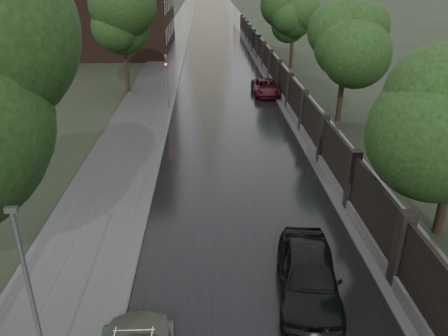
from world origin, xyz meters
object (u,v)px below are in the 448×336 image
tree_right_b (346,46)px  car_right_far (266,87)px  tree_right_c (294,18)px  traffic_light (167,77)px  tree_left_far (123,28)px  lamp_post (33,303)px  car_right_near (308,274)px

tree_right_b → car_right_far: bearing=120.6°
tree_right_c → traffic_light: tree_right_c is taller
tree_left_far → tree_right_c: size_ratio=1.05×
tree_left_far → traffic_light: 6.84m
tree_left_far → car_right_far: size_ratio=1.68×
lamp_post → traffic_light: (1.10, 23.49, -0.27)m
traffic_light → lamp_post: bearing=-92.7°
tree_right_c → lamp_post: 40.67m
tree_right_c → car_right_far: bearing=-110.3°
car_right_near → traffic_light: bearing=113.1°
car_right_near → car_right_far: size_ratio=1.04×
tree_left_far → traffic_light: tree_left_far is taller
tree_right_c → traffic_light: bearing=-128.2°
traffic_light → car_right_near: 21.28m
tree_right_c → car_right_near: bearing=-99.5°
tree_right_b → car_right_near: 18.83m
tree_left_far → tree_right_c: 18.45m
car_right_far → tree_right_b: bearing=-60.4°
tree_right_c → traffic_light: (-11.80, -15.01, -2.55)m
tree_right_b → tree_right_c: bearing=90.0°
tree_right_b → lamp_post: size_ratio=1.37×
lamp_post → car_right_near: bearing=24.0°
car_right_near → car_right_far: bearing=92.8°
tree_left_far → tree_right_b: size_ratio=1.05×
traffic_light → tree_right_c: bearing=51.8°
traffic_light → tree_left_far: bearing=126.5°
tree_right_c → car_right_near: (-5.90, -35.39, -4.17)m
car_right_near → car_right_far: (1.80, 24.32, -0.17)m
tree_left_far → lamp_post: size_ratio=1.45×
tree_left_far → traffic_light: bearing=-53.5°
tree_right_b → car_right_near: (-5.90, -17.39, -4.17)m
tree_left_far → car_right_far: (11.40, -1.07, -4.63)m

